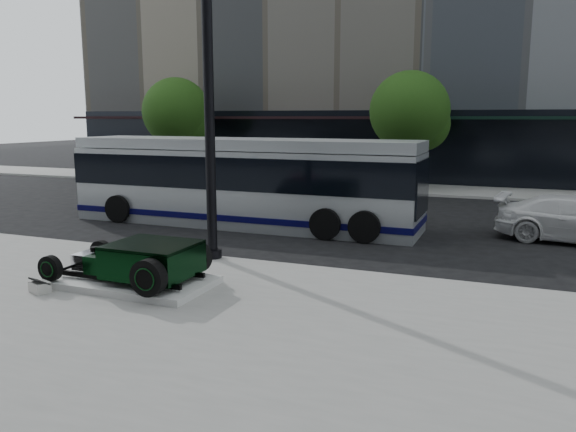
% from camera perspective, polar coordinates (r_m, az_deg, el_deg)
% --- Properties ---
extents(ground, '(120.00, 120.00, 0.00)m').
position_cam_1_polar(ground, '(15.89, 0.14, -3.23)').
color(ground, black).
rests_on(ground, ground).
extents(sidewalk_far, '(70.00, 4.00, 0.12)m').
position_cam_1_polar(sidewalk_far, '(29.16, 10.36, 2.81)').
color(sidewalk_far, gray).
rests_on(sidewalk_far, ground).
extents(street_trees, '(29.80, 3.80, 5.70)m').
position_cam_1_polar(street_trees, '(27.82, 12.56, 10.06)').
color(street_trees, black).
rests_on(street_trees, sidewalk_far).
extents(display_plinth, '(3.40, 1.80, 0.15)m').
position_cam_1_polar(display_plinth, '(12.44, -15.55, -6.45)').
color(display_plinth, silver).
rests_on(display_plinth, sidewalk_near).
extents(hot_rod, '(3.22, 2.00, 0.81)m').
position_cam_1_polar(hot_rod, '(12.11, -14.41, -4.38)').
color(hot_rod, black).
rests_on(hot_rod, display_plinth).
extents(info_plaque, '(0.48, 0.41, 0.31)m').
position_cam_1_polar(info_plaque, '(12.57, -23.90, -6.55)').
color(info_plaque, silver).
rests_on(info_plaque, sidewalk_near).
extents(lamppost, '(0.45, 0.45, 8.27)m').
position_cam_1_polar(lamppost, '(13.99, -8.02, 11.16)').
color(lamppost, black).
rests_on(lamppost, sidewalk_near).
extents(transit_bus, '(12.12, 2.88, 2.92)m').
position_cam_1_polar(transit_bus, '(19.16, -4.61, 3.54)').
color(transit_bus, '#AFB5B9').
rests_on(transit_bus, ground).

